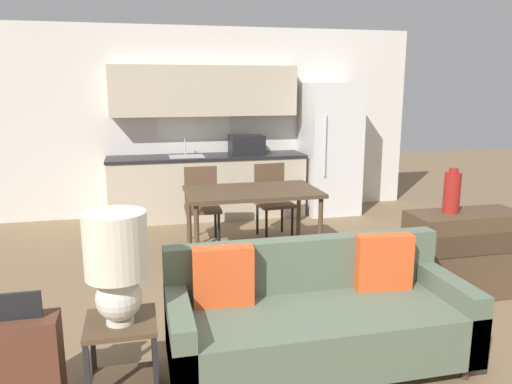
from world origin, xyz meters
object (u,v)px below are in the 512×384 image
object	(u,v)px
dining_table	(252,196)
dining_chair_far_left	(202,202)
refrigerator	(330,149)
table_lamp	(117,260)
credenza	(463,254)
suitcase	(25,364)
side_table	(122,347)
couch	(316,317)
vase	(452,192)
dining_chair_far_right	(273,197)

from	to	relation	value
dining_table	dining_chair_far_left	distance (m)	0.91
refrigerator	table_lamp	bearing A→B (deg)	-125.45
credenza	suitcase	bearing A→B (deg)	-166.19
table_lamp	dining_chair_far_left	xyz separation A→B (m)	(0.87, 3.06, -0.41)
refrigerator	suitcase	world-z (taller)	refrigerator
dining_table	side_table	xyz separation A→B (m)	(-1.32, -2.28, -0.36)
suitcase	couch	bearing A→B (deg)	2.45
dining_chair_far_left	credenza	bearing A→B (deg)	-43.76
credenza	dining_chair_far_left	size ratio (longest dim) A/B	1.12
credenza	dining_table	bearing A→B (deg)	139.67
vase	suitcase	distance (m)	3.55
dining_table	side_table	size ratio (longest dim) A/B	2.72
couch	dining_chair_far_left	world-z (taller)	dining_chair_far_left
side_table	vase	bearing A→B (deg)	18.32
dining_chair_far_right	refrigerator	bearing A→B (deg)	35.57
table_lamp	vase	size ratio (longest dim) A/B	1.68
table_lamp	refrigerator	bearing A→B (deg)	54.55
dining_chair_far_left	side_table	bearing A→B (deg)	-104.00
dining_chair_far_right	table_lamp	bearing A→B (deg)	-125.19
refrigerator	vase	world-z (taller)	refrigerator
couch	table_lamp	xyz separation A→B (m)	(-1.27, -0.14, 0.56)
dining_chair_far_right	couch	bearing A→B (deg)	-105.16
dining_chair_far_left	table_lamp	bearing A→B (deg)	-103.91
side_table	credenza	bearing A→B (deg)	16.89
suitcase	dining_chair_far_right	bearing A→B (deg)	52.67
dining_table	credenza	bearing A→B (deg)	-40.33
couch	vase	distance (m)	1.86
table_lamp	dining_chair_far_left	distance (m)	3.21
dining_chair_far_right	dining_table	bearing A→B (deg)	-124.57
vase	dining_table	bearing A→B (deg)	137.88
table_lamp	credenza	xyz separation A→B (m)	(2.95, 0.92, -0.52)
side_table	suitcase	size ratio (longest dim) A/B	0.71
side_table	vase	distance (m)	3.03
refrigerator	vase	bearing A→B (deg)	-91.99
couch	dining_chair_far_right	xyz separation A→B (m)	(0.51, 2.97, 0.16)
credenza	couch	bearing A→B (deg)	-155.10
couch	dining_table	bearing A→B (deg)	88.41
refrigerator	suitcase	xyz separation A→B (m)	(-3.48, -4.05, -0.66)
table_lamp	credenza	distance (m)	3.14
side_table	refrigerator	bearing A→B (deg)	54.41
credenza	dining_chair_far_left	xyz separation A→B (m)	(-2.08, 2.14, 0.11)
table_lamp	dining_chair_far_left	bearing A→B (deg)	74.04
vase	dining_chair_far_right	world-z (taller)	vase
suitcase	dining_chair_far_left	bearing A→B (deg)	64.58
suitcase	dining_table	bearing A→B (deg)	50.09
side_table	vase	xyz separation A→B (m)	(2.81, 0.93, 0.62)
side_table	credenza	world-z (taller)	credenza
couch	dining_chair_far_right	world-z (taller)	dining_chair_far_right
vase	suitcase	world-z (taller)	vase
refrigerator	vase	xyz separation A→B (m)	(-0.11, -3.15, 0.01)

